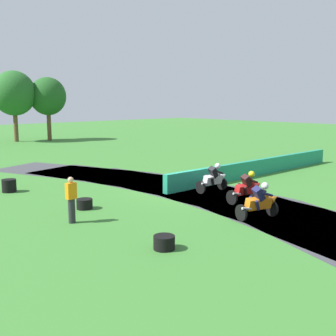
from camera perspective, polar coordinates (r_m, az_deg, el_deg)
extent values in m
plane|color=#38752D|center=(20.05, 2.62, -2.97)|extent=(120.00, 120.00, 0.00)
cube|color=#3D3D42|center=(16.11, 15.54, -6.32)|extent=(6.22, 10.02, 0.01)
cube|color=#3D3D42|center=(18.08, 8.75, -4.40)|extent=(5.22, 9.77, 0.01)
cube|color=#3D3D42|center=(20.05, 2.62, -2.95)|extent=(4.15, 9.37, 0.01)
cube|color=#3D3D42|center=(22.00, -3.03, -1.87)|extent=(4.97, 9.69, 0.01)
cube|color=#3D3D42|center=(23.91, -8.31, -1.06)|extent=(5.98, 9.98, 0.01)
cube|color=#3D3D42|center=(25.77, -13.33, -0.47)|extent=(6.91, 10.13, 0.01)
cube|color=#1E8466|center=(24.43, 12.31, 0.10)|extent=(14.59, 0.51, 0.90)
cylinder|color=black|center=(15.91, 14.02, -5.38)|extent=(0.30, 0.71, 0.72)
cylinder|color=black|center=(15.06, 9.96, -6.07)|extent=(0.30, 0.71, 0.72)
cube|color=orange|center=(15.35, 12.24, -4.72)|extent=(1.06, 0.64, 0.45)
ellipsoid|color=orange|center=(15.36, 12.93, -3.76)|extent=(0.52, 0.44, 0.30)
cone|color=orange|center=(15.73, 14.25, -4.01)|extent=(0.48, 0.44, 0.46)
cylinder|color=#B2B2B7|center=(14.94, 10.67, -5.47)|extent=(0.42, 0.21, 0.17)
cube|color=#1E1E4C|center=(15.15, 12.26, -3.45)|extent=(0.58, 0.37, 0.62)
sphere|color=white|center=(15.19, 13.09, -2.39)|extent=(0.26, 0.26, 0.26)
cylinder|color=#1E1E4C|center=(15.44, 12.68, -2.98)|extent=(0.44, 0.19, 0.24)
cylinder|color=#1E1E4C|center=(15.20, 13.51, -3.52)|extent=(0.44, 0.19, 0.24)
cylinder|color=#1E1E4C|center=(15.36, 11.32, -4.45)|extent=(0.31, 0.17, 0.42)
cylinder|color=#1E1E4C|center=(15.11, 12.13, -5.02)|extent=(0.31, 0.17, 0.42)
cylinder|color=black|center=(18.29, 11.92, -3.41)|extent=(0.21, 0.74, 0.73)
cylinder|color=black|center=(17.33, 8.71, -4.02)|extent=(0.21, 0.74, 0.73)
cube|color=red|center=(17.69, 10.56, -2.84)|extent=(1.05, 0.53, 0.46)
ellipsoid|color=red|center=(17.72, 11.15, -2.01)|extent=(0.49, 0.40, 0.30)
cone|color=red|center=(18.13, 12.17, -2.23)|extent=(0.44, 0.44, 0.47)
cylinder|color=#B2B2B7|center=(17.24, 9.36, -3.49)|extent=(0.42, 0.16, 0.18)
cube|color=#331919|center=(17.49, 10.64, -1.74)|extent=(0.55, 0.41, 0.62)
sphere|color=yellow|center=(17.55, 11.34, -0.82)|extent=(0.26, 0.26, 0.26)
cylinder|color=#331919|center=(17.79, 10.90, -1.33)|extent=(0.44, 0.14, 0.24)
cylinder|color=#331919|center=(17.57, 11.70, -1.80)|extent=(0.44, 0.14, 0.24)
cylinder|color=#331919|center=(17.67, 9.77, -2.61)|extent=(0.30, 0.20, 0.42)
cylinder|color=#331919|center=(17.45, 10.55, -3.09)|extent=(0.30, 0.20, 0.42)
cylinder|color=black|center=(20.14, 7.39, -2.13)|extent=(0.15, 0.73, 0.72)
cylinder|color=black|center=(19.17, 4.48, -2.66)|extent=(0.15, 0.73, 0.72)
cube|color=silver|center=(19.55, 6.13, -1.58)|extent=(1.03, 0.45, 0.45)
ellipsoid|color=silver|center=(19.58, 6.64, -0.82)|extent=(0.47, 0.37, 0.30)
cone|color=silver|center=(19.98, 7.58, -1.03)|extent=(0.42, 0.42, 0.47)
cylinder|color=#B2B2B7|center=(19.09, 5.05, -2.15)|extent=(0.42, 0.13, 0.17)
cube|color=black|center=(19.36, 6.17, -0.57)|extent=(0.52, 0.41, 0.62)
sphere|color=white|center=(19.43, 6.78, 0.27)|extent=(0.26, 0.26, 0.26)
cylinder|color=black|center=(19.66, 6.40, -0.22)|extent=(0.43, 0.11, 0.24)
cylinder|color=black|center=(19.44, 7.13, -0.60)|extent=(0.43, 0.11, 0.24)
cylinder|color=black|center=(19.53, 5.41, -1.39)|extent=(0.28, 0.20, 0.42)
cylinder|color=black|center=(19.30, 6.13, -1.79)|extent=(0.28, 0.20, 0.42)
cylinder|color=black|center=(12.18, -0.53, -10.57)|extent=(0.62, 0.62, 0.20)
cylinder|color=black|center=(12.12, -0.53, -9.68)|extent=(0.62, 0.62, 0.20)
cylinder|color=black|center=(16.83, -11.31, -5.15)|extent=(0.63, 0.63, 0.20)
cylinder|color=black|center=(16.79, -11.33, -4.49)|extent=(0.63, 0.63, 0.20)
cylinder|color=black|center=(20.87, -20.84, -2.80)|extent=(0.65, 0.65, 0.20)
cylinder|color=black|center=(20.83, -20.87, -2.27)|extent=(0.65, 0.65, 0.20)
cylinder|color=black|center=(20.79, -20.90, -1.72)|extent=(0.65, 0.65, 0.20)
cylinder|color=#232328|center=(14.96, -13.00, -5.72)|extent=(0.24, 0.24, 0.86)
cube|color=orange|center=(14.80, -13.10, -3.06)|extent=(0.34, 0.22, 0.56)
sphere|color=tan|center=(14.72, -13.15, -1.58)|extent=(0.20, 0.20, 0.20)
cylinder|color=brown|center=(46.16, -20.05, 5.34)|extent=(0.44, 0.44, 3.12)
ellipsoid|color=#235B23|center=(46.09, -20.29, 9.56)|extent=(4.34, 4.34, 4.56)
cylinder|color=brown|center=(46.68, -15.91, 5.54)|extent=(0.44, 0.44, 3.06)
ellipsoid|color=#1E511E|center=(46.61, -16.09, 9.40)|extent=(3.81, 3.81, 4.00)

